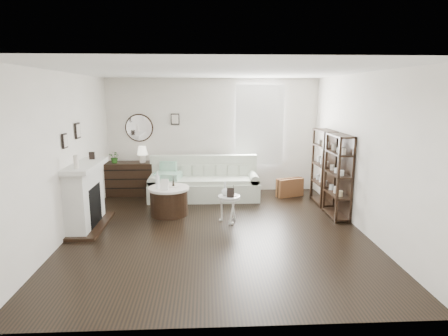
{
  "coord_description": "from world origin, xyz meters",
  "views": [
    {
      "loc": [
        -0.19,
        -6.19,
        2.37
      ],
      "look_at": [
        0.16,
        0.8,
        0.95
      ],
      "focal_mm": 30.0,
      "sensor_mm": 36.0,
      "label": 1
    }
  ],
  "objects": [
    {
      "name": "potted_plant",
      "position": [
        -2.28,
        2.42,
        0.91
      ],
      "size": [
        0.3,
        0.28,
        0.27
      ],
      "primitive_type": "imported",
      "rotation": [
        0.0,
        0.0,
        -0.34
      ],
      "color": "#245819",
      "rests_on": "dresser"
    },
    {
      "name": "suitcase",
      "position": [
        1.75,
        2.12,
        0.21
      ],
      "size": [
        0.67,
        0.42,
        0.42
      ],
      "primitive_type": "cube",
      "rotation": [
        0.0,
        0.0,
        0.37
      ],
      "color": "olive",
      "rests_on": "ground"
    },
    {
      "name": "dresser",
      "position": [
        -1.99,
        2.47,
        0.38
      ],
      "size": [
        1.15,
        0.5,
        0.77
      ],
      "color": "black",
      "rests_on": "ground"
    },
    {
      "name": "quilt",
      "position": [
        -1.03,
        1.95,
        0.56
      ],
      "size": [
        0.63,
        0.56,
        0.14
      ],
      "primitive_type": "cube",
      "rotation": [
        0.0,
        0.0,
        -0.22
      ],
      "color": "#299964",
      "rests_on": "sofa"
    },
    {
      "name": "room",
      "position": [
        0.73,
        2.7,
        1.6
      ],
      "size": [
        5.5,
        5.5,
        5.5
      ],
      "color": "black",
      "rests_on": "ground"
    },
    {
      "name": "drum_table",
      "position": [
        -0.92,
        0.93,
        0.28
      ],
      "size": [
        0.8,
        0.8,
        0.55
      ],
      "rotation": [
        0.0,
        0.0,
        -0.14
      ],
      "color": "black",
      "rests_on": "ground"
    },
    {
      "name": "fireplace",
      "position": [
        -2.32,
        0.3,
        0.54
      ],
      "size": [
        0.5,
        1.4,
        1.84
      ],
      "color": "silver",
      "rests_on": "ground"
    },
    {
      "name": "table_lamp",
      "position": [
        -1.66,
        2.47,
        0.96
      ],
      "size": [
        0.28,
        0.28,
        0.38
      ],
      "primitive_type": null,
      "rotation": [
        0.0,
        0.0,
        0.17
      ],
      "color": "beige",
      "rests_on": "dresser"
    },
    {
      "name": "eiffel_drum",
      "position": [
        -0.83,
        0.98,
        0.65
      ],
      "size": [
        0.12,
        0.12,
        0.2
      ],
      "primitive_type": null,
      "rotation": [
        0.0,
        0.0,
        0.04
      ],
      "color": "black",
      "rests_on": "drum_table"
    },
    {
      "name": "shelf_unit_far",
      "position": [
        2.33,
        1.55,
        0.8
      ],
      "size": [
        0.3,
        0.8,
        1.6
      ],
      "color": "black",
      "rests_on": "ground"
    },
    {
      "name": "shelf_unit_near",
      "position": [
        2.33,
        0.65,
        0.8
      ],
      "size": [
        0.3,
        0.8,
        1.6
      ],
      "color": "black",
      "rests_on": "ground"
    },
    {
      "name": "eiffel_ped",
      "position": [
        0.32,
        0.46,
        0.59
      ],
      "size": [
        0.1,
        0.1,
        0.17
      ],
      "primitive_type": null,
      "rotation": [
        0.0,
        0.0,
        0.06
      ],
      "color": "black",
      "rests_on": "pedestal_table"
    },
    {
      "name": "card_frame_drum",
      "position": [
        -0.97,
        0.73,
        0.66
      ],
      "size": [
        0.17,
        0.1,
        0.21
      ],
      "primitive_type": "cube",
      "rotation": [
        -0.21,
        0.0,
        -0.28
      ],
      "color": "white",
      "rests_on": "drum_table"
    },
    {
      "name": "flask_ped",
      "position": [
        0.16,
        0.45,
        0.63
      ],
      "size": [
        0.14,
        0.14,
        0.26
      ],
      "primitive_type": null,
      "color": "silver",
      "rests_on": "pedestal_table"
    },
    {
      "name": "bottle_drum",
      "position": [
        -1.12,
        0.84,
        0.72
      ],
      "size": [
        0.08,
        0.08,
        0.33
      ],
      "primitive_type": "cylinder",
      "color": "silver",
      "rests_on": "drum_table"
    },
    {
      "name": "card_frame_ped",
      "position": [
        0.25,
        0.33,
        0.59
      ],
      "size": [
        0.14,
        0.07,
        0.17
      ],
      "primitive_type": "cube",
      "rotation": [
        -0.21,
        0.0,
        -0.16
      ],
      "color": "black",
      "rests_on": "pedestal_table"
    },
    {
      "name": "sofa",
      "position": [
        -0.23,
        2.08,
        0.31
      ],
      "size": [
        2.45,
        0.85,
        0.95
      ],
      "color": "#B0B8A4",
      "rests_on": "ground"
    },
    {
      "name": "pedestal_table",
      "position": [
        0.23,
        0.43,
        0.46
      ],
      "size": [
        0.42,
        0.42,
        0.5
      ],
      "rotation": [
        0.0,
        0.0,
        0.34
      ],
      "color": "white",
      "rests_on": "ground"
    }
  ]
}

